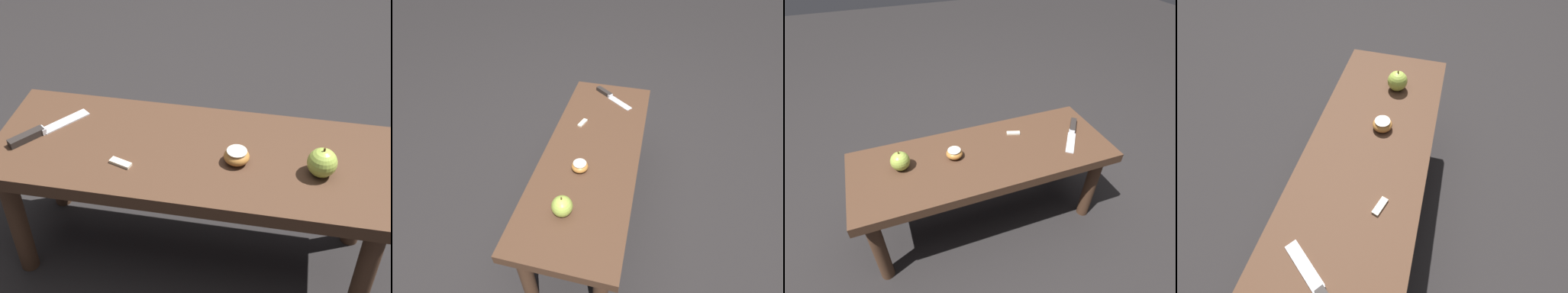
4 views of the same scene
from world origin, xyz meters
TOP-DOWN VIEW (x-y plane):
  - ground_plane at (0.00, 0.00)m, footprint 8.00×8.00m
  - wooden_bench at (0.00, 0.00)m, footprint 1.07×0.39m
  - apple_whole at (0.33, -0.03)m, footprint 0.07×0.07m
  - apple_cut at (0.12, -0.02)m, footprint 0.07×0.07m
  - apple_slice_near_knife at (-0.17, -0.09)m, footprint 0.06×0.04m

SIDE VIEW (x-z plane):
  - ground_plane at x=0.00m, z-range 0.00..0.00m
  - wooden_bench at x=0.00m, z-range 0.14..0.55m
  - apple_slice_near_knife at x=-0.17m, z-range 0.41..0.41m
  - apple_cut at x=0.12m, z-range 0.41..0.44m
  - apple_whole at x=0.33m, z-range 0.40..0.48m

